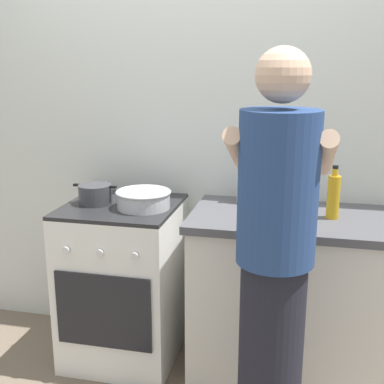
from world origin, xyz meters
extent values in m
plane|color=#6B5B4C|center=(0.00, 0.00, 0.00)|extent=(6.00, 6.00, 0.00)
cube|color=silver|center=(0.20, 0.50, 1.25)|extent=(3.20, 0.10, 2.50)
cube|color=silver|center=(0.55, 0.15, 0.43)|extent=(0.96, 0.56, 0.86)
cube|color=#4C4C51|center=(0.55, 0.15, 0.88)|extent=(1.00, 0.60, 0.04)
cube|color=white|center=(-0.35, 0.15, 0.44)|extent=(0.60, 0.60, 0.88)
cube|color=#232326|center=(-0.35, 0.15, 0.89)|extent=(0.60, 0.60, 0.02)
cube|color=black|center=(-0.35, -0.16, 0.42)|extent=(0.51, 0.01, 0.40)
cylinder|color=silver|center=(-0.53, -0.16, 0.74)|extent=(0.04, 0.01, 0.04)
cylinder|color=silver|center=(-0.35, -0.16, 0.74)|extent=(0.04, 0.01, 0.04)
cylinder|color=silver|center=(-0.17, -0.16, 0.74)|extent=(0.04, 0.01, 0.04)
cylinder|color=#38383D|center=(-0.49, 0.13, 0.95)|extent=(0.18, 0.18, 0.11)
cube|color=black|center=(-0.59, 0.13, 1.00)|extent=(0.04, 0.02, 0.01)
cube|color=black|center=(-0.39, 0.13, 1.00)|extent=(0.04, 0.02, 0.01)
cylinder|color=#B7B7BC|center=(-0.21, 0.11, 0.95)|extent=(0.28, 0.28, 0.09)
torus|color=#B7B7BC|center=(-0.21, 0.11, 0.99)|extent=(0.29, 0.29, 0.01)
cylinder|color=silver|center=(0.30, 0.34, 0.97)|extent=(0.10, 0.10, 0.14)
cylinder|color=silver|center=(0.30, 0.34, 1.05)|extent=(0.05, 0.04, 0.27)
sphere|color=silver|center=(0.30, 0.34, 1.20)|extent=(0.03, 0.03, 0.03)
cylinder|color=black|center=(0.29, 0.33, 1.04)|extent=(0.03, 0.02, 0.25)
sphere|color=black|center=(0.29, 0.33, 1.18)|extent=(0.03, 0.03, 0.03)
cylinder|color=white|center=(0.30, 0.35, 1.06)|extent=(0.03, 0.02, 0.28)
sphere|color=white|center=(0.30, 0.35, 1.21)|extent=(0.03, 0.03, 0.03)
cylinder|color=silver|center=(0.31, 0.34, 1.05)|extent=(0.03, 0.06, 0.25)
sphere|color=silver|center=(0.31, 0.34, 1.18)|extent=(0.03, 0.03, 0.03)
cylinder|color=#9E7547|center=(0.30, 0.34, 1.06)|extent=(0.04, 0.05, 0.28)
sphere|color=#9E7547|center=(0.30, 0.34, 1.21)|extent=(0.03, 0.03, 0.03)
cylinder|color=silver|center=(0.54, 0.18, 0.93)|extent=(0.04, 0.04, 0.06)
cylinder|color=red|center=(0.54, 0.18, 0.97)|extent=(0.04, 0.04, 0.02)
cylinder|color=gold|center=(0.75, 0.15, 1.01)|extent=(0.06, 0.06, 0.21)
cylinder|color=gold|center=(0.75, 0.15, 1.13)|extent=(0.03, 0.03, 0.04)
cylinder|color=black|center=(0.75, 0.15, 1.16)|extent=(0.03, 0.03, 0.02)
cylinder|color=black|center=(0.51, -0.47, 0.45)|extent=(0.26, 0.26, 0.90)
cylinder|color=navy|center=(0.51, -0.47, 1.19)|extent=(0.30, 0.30, 0.58)
sphere|color=#D3AA8C|center=(0.51, -0.47, 1.60)|extent=(0.20, 0.20, 0.20)
cylinder|color=#D3AA8C|center=(0.34, -0.33, 1.30)|extent=(0.07, 0.41, 0.24)
cylinder|color=#D3AA8C|center=(0.68, -0.33, 1.30)|extent=(0.07, 0.41, 0.24)
camera|label=1|loc=(0.59, -2.28, 1.64)|focal=46.39mm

